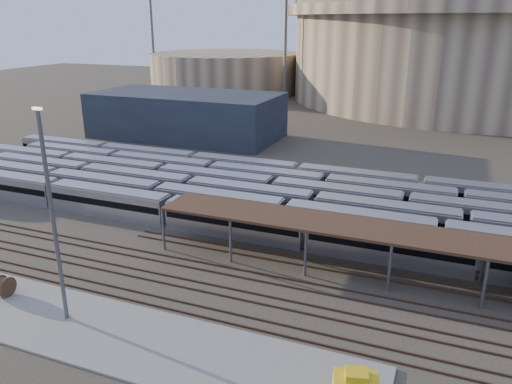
{
  "coord_description": "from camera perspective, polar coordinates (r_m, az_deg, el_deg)",
  "views": [
    {
      "loc": [
        21.78,
        -44.16,
        25.53
      ],
      "look_at": [
        -0.68,
        12.0,
        4.63
      ],
      "focal_mm": 35.0,
      "sensor_mm": 36.0,
      "label": 1
    }
  ],
  "objects": [
    {
      "name": "ground",
      "position": [
        55.46,
        -4.0,
        -8.4
      ],
      "size": [
        420.0,
        420.0,
        0.0
      ],
      "primitive_type": "plane",
      "color": "#383026",
      "rests_on": "ground"
    },
    {
      "name": "apron",
      "position": [
        47.06,
        -17.96,
        -14.71
      ],
      "size": [
        50.0,
        9.0,
        0.2
      ],
      "primitive_type": "cube",
      "color": "gray",
      "rests_on": "ground"
    },
    {
      "name": "subway_trains",
      "position": [
        69.52,
        5.01,
        -0.97
      ],
      "size": [
        120.95,
        23.9,
        3.6
      ],
      "color": "silver",
      "rests_on": "ground"
    },
    {
      "name": "inspection_shed",
      "position": [
        52.36,
        20.3,
        -5.31
      ],
      "size": [
        60.3,
        6.0,
        5.3
      ],
      "color": "#595A5E",
      "rests_on": "ground"
    },
    {
      "name": "empty_tracks",
      "position": [
        51.53,
        -6.44,
        -10.66
      ],
      "size": [
        170.0,
        9.62,
        0.18
      ],
      "color": "#4C3323",
      "rests_on": "ground"
    },
    {
      "name": "stadium",
      "position": [
        184.41,
        23.59,
        14.73
      ],
      "size": [
        124.0,
        124.0,
        32.5
      ],
      "color": "tan",
      "rests_on": "ground"
    },
    {
      "name": "secondary_arena",
      "position": [
        193.3,
        -3.43,
        13.53
      ],
      "size": [
        56.0,
        56.0,
        14.0
      ],
      "primitive_type": "cylinder",
      "color": "tan",
      "rests_on": "ground"
    },
    {
      "name": "service_building",
      "position": [
        116.1,
        -7.96,
        8.69
      ],
      "size": [
        42.0,
        20.0,
        10.0
      ],
      "primitive_type": "cube",
      "color": "#1E232D",
      "rests_on": "ground"
    },
    {
      "name": "floodlight_0",
      "position": [
        162.7,
        3.39,
        17.31
      ],
      "size": [
        4.0,
        1.0,
        38.4
      ],
      "color": "#595A5E",
      "rests_on": "ground"
    },
    {
      "name": "floodlight_1",
      "position": [
        195.89,
        -11.77,
        17.26
      ],
      "size": [
        4.0,
        1.0,
        38.4
      ],
      "color": "#595A5E",
      "rests_on": "ground"
    },
    {
      "name": "floodlight_3",
      "position": [
        206.68,
        13.57,
        17.21
      ],
      "size": [
        4.0,
        1.0,
        38.4
      ],
      "color": "#595A5E",
      "rests_on": "ground"
    },
    {
      "name": "cable_reel_east",
      "position": [
        54.78,
        -26.81,
        -9.56
      ],
      "size": [
        1.17,
        2.01,
        1.97
      ],
      "primitive_type": "cylinder",
      "rotation": [
        0.0,
        1.57,
        0.04
      ],
      "color": "brown",
      "rests_on": "apron"
    },
    {
      "name": "yard_light_pole",
      "position": [
        45.05,
        -22.19,
        -2.93
      ],
      "size": [
        0.81,
        0.36,
        18.94
      ],
      "color": "#595A5E",
      "rests_on": "apron"
    }
  ]
}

